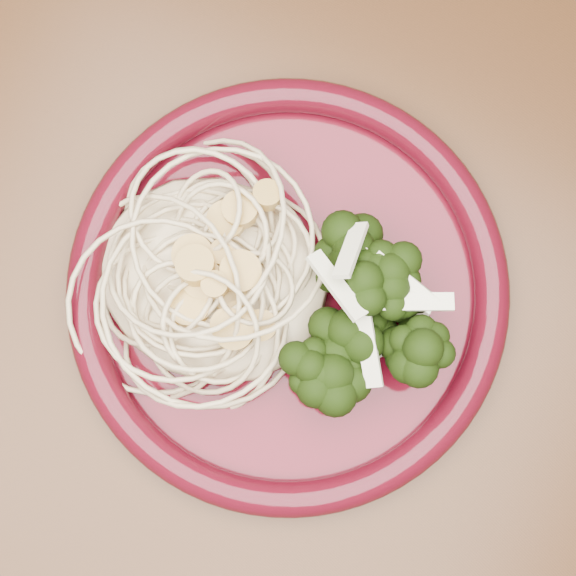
# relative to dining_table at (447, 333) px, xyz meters

# --- Properties ---
(dining_table) EXTENTS (1.20, 0.80, 0.75)m
(dining_table) POSITION_rel_dining_table_xyz_m (0.00, 0.00, 0.00)
(dining_table) COLOR #472814
(dining_table) RESTS_ON ground
(dinner_plate) EXTENTS (0.34, 0.34, 0.02)m
(dinner_plate) POSITION_rel_dining_table_xyz_m (-0.11, -0.04, 0.11)
(dinner_plate) COLOR #470812
(dinner_plate) RESTS_ON dining_table
(spaghetti_pile) EXTENTS (0.18, 0.16, 0.03)m
(spaghetti_pile) POSITION_rel_dining_table_xyz_m (-0.16, -0.05, 0.12)
(spaghetti_pile) COLOR #C6B58B
(spaghetti_pile) RESTS_ON dinner_plate
(scallop_cluster) EXTENTS (0.15, 0.15, 0.04)m
(scallop_cluster) POSITION_rel_dining_table_xyz_m (-0.16, -0.05, 0.16)
(scallop_cluster) COLOR tan
(scallop_cluster) RESTS_ON spaghetti_pile
(broccoli_pile) EXTENTS (0.12, 0.16, 0.05)m
(broccoli_pile) POSITION_rel_dining_table_xyz_m (-0.06, -0.02, 0.13)
(broccoli_pile) COLOR black
(broccoli_pile) RESTS_ON dinner_plate
(onion_garnish) EXTENTS (0.08, 0.10, 0.05)m
(onion_garnish) POSITION_rel_dining_table_xyz_m (-0.06, -0.02, 0.16)
(onion_garnish) COLOR #E8E6C3
(onion_garnish) RESTS_ON broccoli_pile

